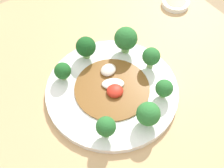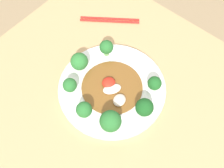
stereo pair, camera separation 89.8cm
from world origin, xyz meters
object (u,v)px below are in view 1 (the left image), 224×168
(broccoli_southeast, at_px, (126,39))
(broccoli_west, at_px, (148,114))
(sauce_dish, at_px, (176,3))
(broccoli_south, at_px, (151,57))
(broccoli_northeast, at_px, (63,71))
(plate, at_px, (112,91))
(broccoli_southwest, at_px, (164,88))
(broccoli_northwest, at_px, (106,127))
(stirfry_center, at_px, (112,86))
(broccoli_east, at_px, (86,47))

(broccoli_southeast, bearing_deg, broccoli_west, 155.77)
(broccoli_west, bearing_deg, sauce_dish, -51.13)
(broccoli_southeast, relative_size, broccoli_west, 1.20)
(broccoli_south, bearing_deg, broccoli_northeast, 64.35)
(plate, height_order, broccoli_southwest, broccoli_southwest)
(plate, distance_m, broccoli_northeast, 0.13)
(broccoli_southeast, bearing_deg, broccoli_northwest, 133.37)
(stirfry_center, relative_size, sauce_dish, 2.20)
(plate, bearing_deg, broccoli_southeast, -51.44)
(broccoli_east, xyz_separation_m, broccoli_south, (-0.12, -0.11, 0.00))
(broccoli_west, xyz_separation_m, broccoli_northeast, (0.21, 0.09, -0.01))
(stirfry_center, xyz_separation_m, sauce_dish, (0.15, -0.34, -0.01))
(broccoli_southeast, relative_size, sauce_dish, 0.91)
(broccoli_east, bearing_deg, plate, 176.88)
(broccoli_northwest, relative_size, stirfry_center, 0.33)
(broccoli_east, relative_size, broccoli_southwest, 1.21)
(broccoli_northeast, distance_m, broccoli_southwest, 0.24)
(broccoli_south, distance_m, broccoli_southwest, 0.09)
(plate, distance_m, sauce_dish, 0.38)
(broccoli_southeast, bearing_deg, broccoli_southwest, 175.05)
(broccoli_west, distance_m, sauce_dish, 0.43)
(broccoli_northwest, bearing_deg, plate, -41.58)
(broccoli_southwest, height_order, broccoli_northwest, broccoli_northwest)
(broccoli_south, height_order, broccoli_northwest, broccoli_south)
(plate, distance_m, broccoli_northwest, 0.13)
(broccoli_east, bearing_deg, stirfry_center, 178.26)
(broccoli_south, xyz_separation_m, sauce_dish, (0.15, -0.23, -0.04))
(broccoli_northeast, bearing_deg, stirfry_center, -138.60)
(broccoli_west, xyz_separation_m, broccoli_northwest, (0.03, 0.09, 0.00))
(broccoli_east, bearing_deg, broccoli_south, -137.13)
(broccoli_northeast, relative_size, broccoli_northwest, 0.84)
(broccoli_southeast, distance_m, broccoli_northeast, 0.18)
(broccoli_southwest, xyz_separation_m, stirfry_center, (0.09, 0.08, -0.03))
(sauce_dish, bearing_deg, plate, 113.62)
(broccoli_west, relative_size, stirfry_center, 0.34)
(plate, bearing_deg, broccoli_south, -89.46)
(broccoli_west, height_order, broccoli_northeast, broccoli_west)
(plate, xyz_separation_m, broccoli_northeast, (0.10, 0.08, 0.04))
(plate, bearing_deg, stirfry_center, -37.12)
(broccoli_northeast, height_order, sauce_dish, broccoli_northeast)
(broccoli_northeast, distance_m, stirfry_center, 0.12)
(broccoli_south, bearing_deg, broccoli_southeast, 13.19)
(broccoli_southwest, distance_m, broccoli_northwest, 0.17)
(broccoli_south, bearing_deg, broccoli_west, 138.05)
(broccoli_southeast, relative_size, broccoli_southwest, 1.45)
(broccoli_west, xyz_separation_m, broccoli_east, (0.24, 0.00, 0.00))
(broccoli_northeast, bearing_deg, broccoli_northwest, 178.84)
(sauce_dish, bearing_deg, broccoli_southwest, 132.32)
(plate, bearing_deg, broccoli_northeast, 39.08)
(plate, relative_size, stirfry_center, 1.76)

